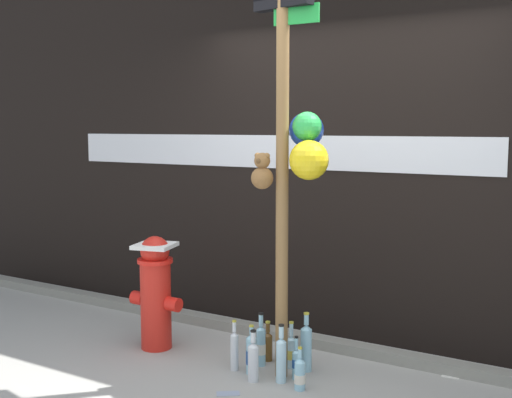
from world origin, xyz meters
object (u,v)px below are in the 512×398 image
object	(u,v)px
bottle_5	(300,374)
bottle_8	(281,358)
bottle_10	(282,345)
bottle_7	(234,349)
bottle_2	(291,351)
bottle_3	(261,345)
bottle_0	(268,345)
fire_hydrant	(156,290)
bottle_1	(296,363)
bottle_9	(306,346)
bottle_4	(251,354)
bottle_6	(253,360)
memorial_post	(294,125)

from	to	relation	value
bottle_5	bottle_8	distance (m)	0.18
bottle_10	bottle_7	bearing A→B (deg)	-125.10
bottle_2	bottle_8	size ratio (longest dim) A/B	0.85
bottle_3	bottle_8	world-z (taller)	bottle_8
bottle_2	bottle_8	xyz separation A→B (m)	(0.06, -0.26, 0.04)
bottle_0	bottle_5	size ratio (longest dim) A/B	1.03
fire_hydrant	bottle_1	bearing A→B (deg)	0.48
bottle_0	bottle_2	distance (m)	0.21
bottle_2	bottle_9	distance (m)	0.12
bottle_3	bottle_1	bearing A→B (deg)	-15.11
bottle_4	bottle_0	bearing A→B (deg)	95.51
bottle_4	bottle_5	world-z (taller)	bottle_4
bottle_5	bottle_3	bearing A→B (deg)	151.60
fire_hydrant	bottle_4	size ratio (longest dim) A/B	2.52
bottle_4	bottle_1	bearing A→B (deg)	13.57
bottle_1	bottle_10	xyz separation A→B (m)	(-0.23, 0.22, 0.02)
bottle_0	bottle_7	size ratio (longest dim) A/B	0.82
bottle_3	bottle_6	distance (m)	0.29
bottle_7	bottle_8	bearing A→B (deg)	-2.48
bottle_2	fire_hydrant	bearing A→B (deg)	-171.09
bottle_5	bottle_0	bearing A→B (deg)	142.04
bottle_1	bottle_7	bearing A→B (deg)	-169.64
bottle_5	fire_hydrant	bearing A→B (deg)	174.17
memorial_post	bottle_6	size ratio (longest dim) A/B	7.97
bottle_2	bottle_4	world-z (taller)	bottle_4
fire_hydrant	bottle_7	distance (m)	0.82
bottle_2	bottle_7	xyz separation A→B (m)	(-0.32, -0.24, 0.03)
bottle_5	bottle_7	distance (m)	0.55
bottle_1	bottle_5	bearing A→B (deg)	-54.89
memorial_post	bottle_3	size ratio (longest dim) A/B	7.29
bottle_1	bottle_8	bearing A→B (deg)	-122.61
bottle_10	fire_hydrant	bearing A→B (deg)	-166.46
bottle_5	bottle_1	bearing A→B (deg)	125.11
memorial_post	bottle_2	size ratio (longest dim) A/B	8.37
bottle_1	bottle_3	xyz separation A→B (m)	(-0.33, 0.09, 0.04)
memorial_post	bottle_3	bearing A→B (deg)	166.52
bottle_0	bottle_1	xyz separation A→B (m)	(0.33, -0.20, -0.00)
bottle_8	bottle_5	bearing A→B (deg)	-15.68
fire_hydrant	bottle_6	size ratio (longest dim) A/B	2.47
fire_hydrant	bottle_6	world-z (taller)	fire_hydrant
bottle_1	bottle_9	size ratio (longest dim) A/B	0.72
bottle_7	bottle_1	bearing A→B (deg)	10.36
memorial_post	bottle_4	world-z (taller)	memorial_post
bottle_8	bottle_0	bearing A→B (deg)	132.79
bottle_3	bottle_5	bearing A→B (deg)	-28.40
bottle_1	bottle_9	xyz separation A→B (m)	(-0.01, 0.17, 0.06)
fire_hydrant	bottle_9	bearing A→B (deg)	8.41
bottle_6	bottle_8	xyz separation A→B (m)	(0.17, 0.08, 0.02)
bottle_9	bottle_2	bearing A→B (deg)	-176.41
bottle_10	memorial_post	bearing A→B (deg)	-47.54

